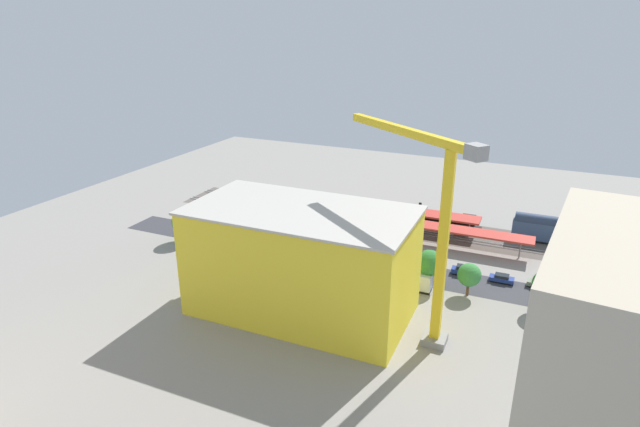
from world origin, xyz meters
TOP-DOWN VIEW (x-y plane):
  - ground_plane at (0.00, 0.00)m, footprint 182.73×182.73m
  - rail_bed at (0.00, -21.47)m, footprint 114.35×15.90m
  - street_asphalt at (0.00, 2.10)m, footprint 114.29×10.22m
  - track_rails at (0.00, -21.47)m, footprint 114.20×9.46m
  - platform_canopy_near at (-5.39, -13.60)m, footprint 53.22×5.25m
  - platform_canopy_far at (2.74, -21.26)m, footprint 45.76×5.65m
  - locomotive at (-12.01, -24.81)m, footprint 16.15×3.09m
  - passenger_coach at (-35.36, -24.81)m, footprint 17.27×3.16m
  - parked_car_0 at (-33.82, -1.96)m, footprint 4.45×1.94m
  - parked_car_1 at (-27.18, -1.30)m, footprint 4.51×1.90m
  - parked_car_2 at (-19.91, -1.42)m, footprint 4.23×2.03m
  - parked_car_3 at (-12.62, -1.79)m, footprint 4.33×1.93m
  - parked_car_4 at (-5.73, -1.12)m, footprint 4.64×1.95m
  - parked_car_5 at (0.31, -1.12)m, footprint 4.41×1.99m
  - construction_building at (2.71, 23.11)m, footprint 35.83×19.33m
  - construction_roof_slab at (2.71, 23.11)m, footprint 36.44×19.93m
  - tower_crane at (-17.62, 21.68)m, footprint 24.65×19.65m
  - box_truck_0 at (-11.53, 8.31)m, footprint 9.07×2.73m
  - box_truck_1 at (0.59, 9.43)m, footprint 9.68×2.38m
  - box_truck_2 at (4.79, 9.19)m, footprint 9.45×2.56m
  - street_tree_0 at (-22.14, 6.42)m, footprint 4.20×4.20m
  - street_tree_1 at (-14.94, 6.44)m, footprint 4.91×4.91m
  - street_tree_2 at (39.29, 7.62)m, footprint 5.57×5.57m
  - street_tree_3 at (-34.70, 6.56)m, footprint 4.73×4.73m
  - street_tree_4 at (28.64, 7.86)m, footprint 5.60×5.60m
  - street_tree_5 at (-3.89, 7.37)m, footprint 6.19×6.19m
  - traffic_light at (-10.14, 6.74)m, footprint 0.50×0.36m

SIDE VIEW (x-z plane):
  - ground_plane at x=0.00m, z-range 0.00..0.00m
  - rail_bed at x=0.00m, z-range 0.00..0.01m
  - street_asphalt at x=0.00m, z-range 0.00..0.01m
  - track_rails at x=0.00m, z-range 0.12..0.24m
  - parked_car_1 at x=-27.18m, z-range -0.09..1.48m
  - parked_car_4 at x=-5.73m, z-range -0.11..1.65m
  - parked_car_0 at x=-33.82m, z-range -0.10..1.65m
  - parked_car_5 at x=0.31m, z-range -0.10..1.69m
  - parked_car_3 at x=-12.62m, z-range -0.10..1.70m
  - parked_car_2 at x=-19.91m, z-range -0.11..1.76m
  - box_truck_1 at x=0.59m, z-range -0.01..3.21m
  - box_truck_0 at x=-11.53m, z-range -0.02..3.38m
  - box_truck_2 at x=4.79m, z-range -0.07..3.62m
  - locomotive at x=-12.01m, z-range -0.74..4.49m
  - passenger_coach at x=-35.36m, z-range 0.17..6.45m
  - street_tree_0 at x=-22.14m, z-range 0.94..7.08m
  - platform_canopy_far at x=2.74m, z-range 1.90..6.14m
  - platform_canopy_near at x=-5.39m, z-range 1.97..6.36m
  - traffic_light at x=-10.14m, z-range 1.08..7.82m
  - street_tree_2 at x=39.29m, z-range 0.93..8.38m
  - street_tree_1 at x=-14.94m, z-range 1.21..8.59m
  - street_tree_3 at x=-34.70m, z-range 1.31..8.71m
  - street_tree_5 at x=-3.89m, z-range 1.12..9.59m
  - street_tree_4 at x=28.64m, z-range 1.31..9.59m
  - construction_building at x=2.71m, z-range 0.00..17.83m
  - construction_roof_slab at x=2.71m, z-range 17.83..18.23m
  - tower_crane at x=-17.62m, z-range 3.58..35.42m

